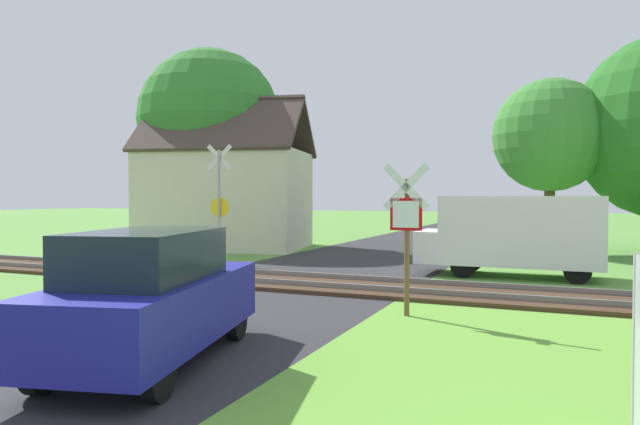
{
  "coord_description": "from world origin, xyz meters",
  "views": [
    {
      "loc": [
        6.44,
        -6.26,
        2.22
      ],
      "look_at": [
        0.5,
        7.73,
        1.8
      ],
      "focal_mm": 32.0,
      "sensor_mm": 36.0,
      "label": 1
    }
  ],
  "objects_px": {
    "tree_left": "(210,121)",
    "parked_car": "(152,297)",
    "stop_sign_near": "(406,227)",
    "tree_right": "(550,136)",
    "mail_truck": "(514,232)",
    "crossing_sign_far": "(219,198)",
    "house": "(228,196)"
  },
  "relations": [
    {
      "from": "tree_left",
      "to": "tree_right",
      "type": "bearing_deg",
      "value": 7.25
    },
    {
      "from": "crossing_sign_far",
      "to": "parked_car",
      "type": "distance_m",
      "value": 11.39
    },
    {
      "from": "parked_car",
      "to": "tree_right",
      "type": "bearing_deg",
      "value": 62.47
    },
    {
      "from": "tree_right",
      "to": "parked_car",
      "type": "relative_size",
      "value": 1.6
    },
    {
      "from": "tree_right",
      "to": "tree_left",
      "type": "bearing_deg",
      "value": -172.75
    },
    {
      "from": "house",
      "to": "mail_truck",
      "type": "bearing_deg",
      "value": -33.28
    },
    {
      "from": "stop_sign_near",
      "to": "mail_truck",
      "type": "distance_m",
      "value": 6.47
    },
    {
      "from": "stop_sign_near",
      "to": "tree_left",
      "type": "xyz_separation_m",
      "value": [
        -12.33,
        11.95,
        4.07
      ]
    },
    {
      "from": "crossing_sign_far",
      "to": "mail_truck",
      "type": "height_order",
      "value": "crossing_sign_far"
    },
    {
      "from": "tree_left",
      "to": "mail_truck",
      "type": "distance_m",
      "value": 15.54
    },
    {
      "from": "house",
      "to": "mail_truck",
      "type": "distance_m",
      "value": 13.04
    },
    {
      "from": "stop_sign_near",
      "to": "tree_right",
      "type": "relative_size",
      "value": 0.42
    },
    {
      "from": "mail_truck",
      "to": "parked_car",
      "type": "height_order",
      "value": "mail_truck"
    },
    {
      "from": "stop_sign_near",
      "to": "mail_truck",
      "type": "height_order",
      "value": "stop_sign_near"
    },
    {
      "from": "crossing_sign_far",
      "to": "tree_left",
      "type": "xyz_separation_m",
      "value": [
        -4.57,
        6.28,
        3.56
      ]
    },
    {
      "from": "tree_right",
      "to": "parked_car",
      "type": "xyz_separation_m",
      "value": [
        -4.55,
        -18.07,
        -3.72
      ]
    },
    {
      "from": "house",
      "to": "parked_car",
      "type": "relative_size",
      "value": 1.84
    },
    {
      "from": "tree_right",
      "to": "house",
      "type": "bearing_deg",
      "value": -167.36
    },
    {
      "from": "house",
      "to": "tree_left",
      "type": "xyz_separation_m",
      "value": [
        -1.6,
        1.05,
        3.47
      ]
    },
    {
      "from": "tree_left",
      "to": "house",
      "type": "bearing_deg",
      "value": -33.37
    },
    {
      "from": "tree_left",
      "to": "parked_car",
      "type": "relative_size",
      "value": 2.11
    },
    {
      "from": "stop_sign_near",
      "to": "crossing_sign_far",
      "type": "relative_size",
      "value": 0.72
    },
    {
      "from": "stop_sign_near",
      "to": "tree_right",
      "type": "xyz_separation_m",
      "value": [
        2.21,
        13.8,
        2.95
      ]
    },
    {
      "from": "house",
      "to": "tree_right",
      "type": "relative_size",
      "value": 1.15
    },
    {
      "from": "mail_truck",
      "to": "parked_car",
      "type": "distance_m",
      "value": 11.22
    },
    {
      "from": "stop_sign_near",
      "to": "tree_right",
      "type": "distance_m",
      "value": 14.28
    },
    {
      "from": "tree_right",
      "to": "mail_truck",
      "type": "xyz_separation_m",
      "value": [
        -0.78,
        -7.51,
        -3.38
      ]
    },
    {
      "from": "crossing_sign_far",
      "to": "house",
      "type": "xyz_separation_m",
      "value": [
        -2.98,
        5.23,
        0.1
      ]
    },
    {
      "from": "crossing_sign_far",
      "to": "tree_left",
      "type": "relative_size",
      "value": 0.44
    },
    {
      "from": "crossing_sign_far",
      "to": "tree_right",
      "type": "bearing_deg",
      "value": 27.66
    },
    {
      "from": "tree_left",
      "to": "parked_car",
      "type": "distance_m",
      "value": 19.65
    },
    {
      "from": "tree_right",
      "to": "mail_truck",
      "type": "bearing_deg",
      "value": -95.9
    }
  ]
}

